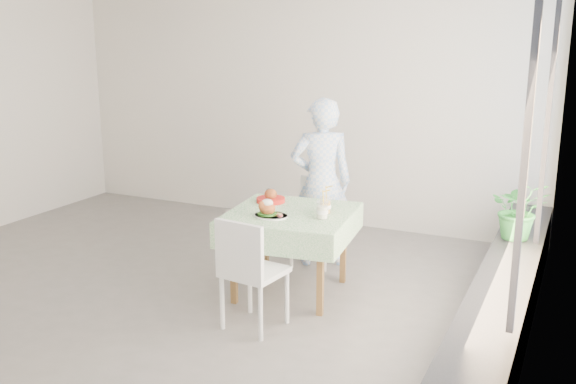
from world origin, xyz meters
The scene contains 14 objects.
floor centered at (0.00, 0.00, 0.00)m, with size 6.00×6.00×0.00m, color #5B5856.
wall_back centered at (0.00, 2.50, 1.40)m, with size 6.00×0.02×2.80m, color silver.
wall_right centered at (3.00, 0.00, 1.40)m, with size 0.02×5.00×2.80m, color silver.
window_pane centered at (2.97, 0.00, 1.65)m, with size 0.01×4.80×2.18m, color #D1E0F9.
window_ledge centered at (2.80, 0.00, 0.25)m, with size 0.40×4.80×0.50m, color black.
cafe_table centered at (0.99, 0.30, 0.46)m, with size 1.15×1.15×0.74m.
chair_far centered at (0.89, 1.06, 0.26)m, with size 0.43×0.43×0.85m.
chair_near centered at (1.02, -0.46, 0.28)m, with size 0.48×0.48×0.90m.
diner centered at (0.94, 1.10, 0.83)m, with size 0.60×0.40×1.66m, color #93BAEC.
main_dish centered at (0.89, 0.08, 0.79)m, with size 0.30×0.30×0.15m.
juice_cup_orange centered at (1.28, 0.39, 0.81)m, with size 0.10×0.10×0.28m.
juice_cup_lemonade centered at (1.31, 0.22, 0.81)m, with size 0.10×0.10×0.29m.
second_dish centered at (0.69, 0.52, 0.78)m, with size 0.26×0.26×0.12m.
potted_plant centered at (2.78, 1.14, 0.76)m, with size 0.48×0.41×0.53m, color #28793A.
Camera 1 is at (3.24, -4.54, 2.24)m, focal length 40.00 mm.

